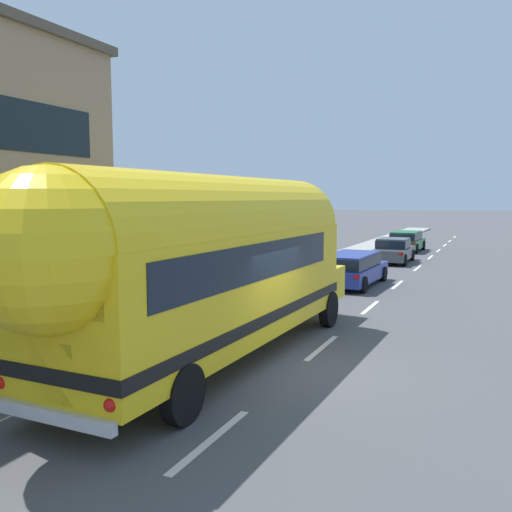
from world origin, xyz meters
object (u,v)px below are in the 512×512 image
car_lead (352,267)px  painted_bus (208,261)px  car_second (393,250)px  car_third (407,240)px

car_lead → painted_bus: bearing=-90.6°
car_lead → car_second: (0.07, 9.07, -0.07)m
painted_bus → car_second: painted_bus is taller
painted_bus → car_third: bearing=90.3°
car_second → car_third: 6.86m
car_second → painted_bus: bearing=-90.5°
car_second → car_lead: bearing=-90.4°
car_lead → car_third: (-0.24, 15.92, -0.01)m
car_lead → car_third: same height
car_lead → car_third: 15.92m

